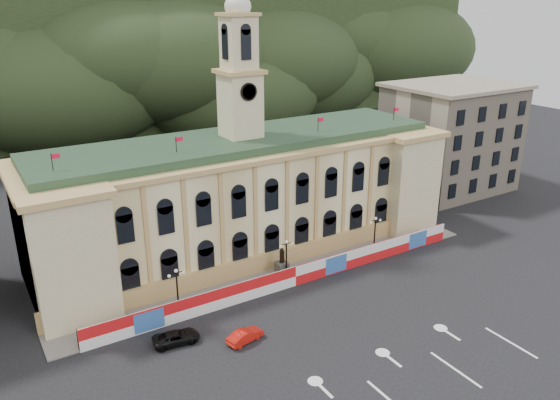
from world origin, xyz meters
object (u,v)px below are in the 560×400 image
statue (282,267)px  lamp_center (286,256)px  black_suv (176,337)px  red_sedan (245,336)px

statue → lamp_center: lamp_center is taller
lamp_center → black_suv: lamp_center is taller
statue → black_suv: 17.67m
statue → black_suv: size_ratio=0.76×
statue → black_suv: bearing=-158.5°
lamp_center → red_sedan: 13.91m
red_sedan → lamp_center: bearing=-61.6°
lamp_center → red_sedan: size_ratio=1.25×
black_suv → lamp_center: bearing=-63.8°
statue → red_sedan: (-10.47, -9.83, -0.54)m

